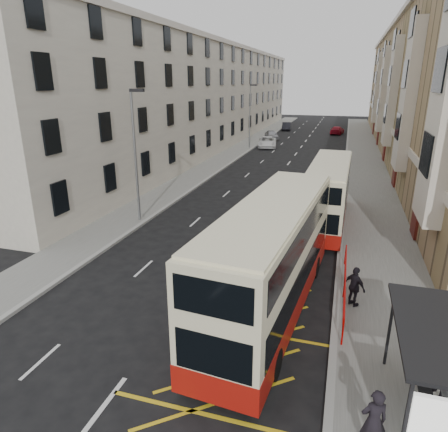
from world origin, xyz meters
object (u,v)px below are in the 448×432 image
(double_decker_front, at_px, (271,259))
(car_silver, at_px, (272,135))
(car_dark, at_px, (286,126))
(car_red, at_px, (337,130))
(street_lamp_near, at_px, (136,150))
(pedestrian_mid, at_px, (447,377))
(pedestrian_far, at_px, (355,287))
(pedestrian_near, at_px, (374,421))
(bus_shelter, at_px, (437,363))
(street_lamp_far, at_px, (250,113))
(double_decker_rear, at_px, (328,193))
(white_van, at_px, (267,142))

(double_decker_front, distance_m, car_silver, 48.39)
(car_dark, xyz_separation_m, car_red, (9.05, -3.24, -0.05))
(street_lamp_near, height_order, car_silver, street_lamp_near)
(pedestrian_mid, relative_size, pedestrian_far, 1.06)
(double_decker_front, relative_size, car_dark, 2.65)
(pedestrian_near, bearing_deg, bus_shelter, -159.19)
(street_lamp_far, distance_m, pedestrian_mid, 44.23)
(pedestrian_mid, bearing_deg, car_red, 75.93)
(bus_shelter, height_order, double_decker_front, double_decker_front)
(pedestrian_near, relative_size, car_dark, 0.41)
(pedestrian_near, xyz_separation_m, car_silver, (-12.19, 53.13, -0.31))
(bus_shelter, distance_m, pedestrian_mid, 1.65)
(pedestrian_mid, bearing_deg, double_decker_front, 129.46)
(double_decker_front, bearing_deg, pedestrian_near, -52.85)
(double_decker_rear, bearing_deg, car_silver, 107.08)
(double_decker_rear, relative_size, car_dark, 2.33)
(pedestrian_mid, distance_m, white_van, 45.41)
(double_decker_rear, height_order, pedestrian_far, double_decker_rear)
(double_decker_rear, height_order, car_red, double_decker_rear)
(double_decker_rear, bearing_deg, white_van, 109.44)
(bus_shelter, distance_m, pedestrian_near, 2.07)
(double_decker_front, distance_m, car_dark, 61.19)
(street_lamp_near, relative_size, car_silver, 1.92)
(street_lamp_far, xyz_separation_m, pedestrian_far, (12.97, -36.79, -3.67))
(bus_shelter, distance_m, street_lamp_far, 44.94)
(car_silver, bearing_deg, double_decker_front, -101.10)
(double_decker_rear, height_order, car_silver, double_decker_rear)
(street_lamp_far, xyz_separation_m, pedestrian_near, (13.34, -43.49, -3.61))
(street_lamp_near, height_order, car_red, street_lamp_near)
(bus_shelter, relative_size, street_lamp_near, 0.53)
(double_decker_front, relative_size, pedestrian_far, 6.86)
(street_lamp_near, relative_size, car_dark, 1.88)
(bus_shelter, relative_size, pedestrian_near, 2.44)
(bus_shelter, distance_m, car_red, 61.97)
(double_decker_front, height_order, double_decker_rear, double_decker_front)
(double_decker_front, xyz_separation_m, car_red, (0.69, 57.35, -1.60))
(white_van, bearing_deg, double_decker_rear, -81.45)
(bus_shelter, height_order, double_decker_rear, double_decker_rear)
(double_decker_front, height_order, white_van, double_decker_front)
(double_decker_rear, xyz_separation_m, car_red, (-0.81, 46.33, -1.35))
(white_van, distance_m, car_dark, 20.61)
(street_lamp_near, bearing_deg, car_silver, 88.34)
(bus_shelter, xyz_separation_m, double_decker_rear, (-3.34, 15.48, -0.14))
(double_decker_front, distance_m, pedestrian_mid, 6.55)
(pedestrian_mid, xyz_separation_m, car_silver, (-14.16, 50.98, -0.31))
(street_lamp_far, relative_size, pedestrian_near, 4.59)
(pedestrian_near, height_order, white_van, pedestrian_near)
(bus_shelter, bearing_deg, white_van, 105.98)
(bus_shelter, bearing_deg, pedestrian_mid, 59.62)
(double_decker_rear, bearing_deg, street_lamp_near, -163.28)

